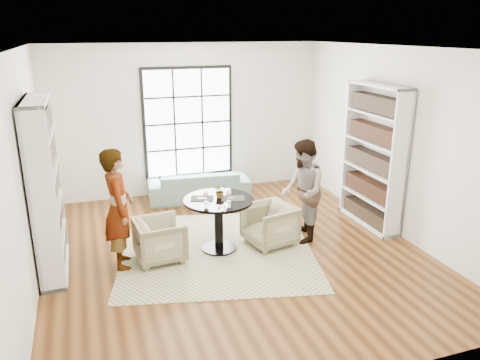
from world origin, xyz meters
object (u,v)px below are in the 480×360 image
object	(u,v)px
pedestal_table	(219,213)
armchair_right	(269,225)
sofa	(199,185)
person_right	(303,191)
wine_glass_right	(229,193)
wine_glass_left	(206,194)
person_left	(118,209)
flower_centerpiece	(220,191)
armchair_left	(160,240)

from	to	relation	value
pedestal_table	armchair_right	bearing A→B (deg)	-4.53
sofa	person_right	distance (m)	2.67
armchair_right	wine_glass_right	xyz separation A→B (m)	(-0.69, -0.10, 0.63)
wine_glass_left	wine_glass_right	xyz separation A→B (m)	(0.32, -0.07, 0.00)
person_left	wine_glass_left	distance (m)	1.24
pedestal_table	flower_centerpiece	size ratio (longest dim) A/B	4.80
armchair_left	wine_glass_left	distance (m)	0.94
person_left	flower_centerpiece	world-z (taller)	person_left
pedestal_table	person_right	distance (m)	1.37
flower_centerpiece	person_left	bearing A→B (deg)	-176.48
wine_glass_left	wine_glass_right	bearing A→B (deg)	-12.60
sofa	wine_glass_right	world-z (taller)	wine_glass_right
wine_glass_right	person_right	bearing A→B (deg)	4.46
armchair_left	flower_centerpiece	world-z (taller)	flower_centerpiece
sofa	person_left	xyz separation A→B (m)	(-1.71, -2.35, 0.58)
armchair_left	flower_centerpiece	size ratio (longest dim) A/B	3.20
armchair_right	person_right	distance (m)	0.74
person_left	person_right	bearing A→B (deg)	-90.05
person_left	wine_glass_right	xyz separation A→B (m)	(1.56, -0.12, 0.09)
armchair_right	flower_centerpiece	distance (m)	0.98
person_left	armchair_left	bearing A→B (deg)	-89.50
armchair_left	flower_centerpiece	bearing A→B (deg)	-89.39
wine_glass_right	flower_centerpiece	size ratio (longest dim) A/B	0.84
sofa	person_left	distance (m)	2.96
person_right	wine_glass_left	xyz separation A→B (m)	(-1.57, -0.02, 0.14)
sofa	armchair_left	xyz separation A→B (m)	(-1.16, -2.35, 0.03)
sofa	wine_glass_left	bearing A→B (deg)	84.46
armchair_right	wine_glass_right	size ratio (longest dim) A/B	3.93
armchair_right	wine_glass_left	world-z (taller)	wine_glass_left
sofa	wine_glass_right	xyz separation A→B (m)	(-0.15, -2.47, 0.67)
armchair_left	flower_centerpiece	distance (m)	1.14
wine_glass_left	sofa	bearing A→B (deg)	78.90
armchair_left	person_right	xyz separation A→B (m)	(2.26, -0.03, 0.50)
armchair_right	wine_glass_left	distance (m)	1.20
person_left	flower_centerpiece	distance (m)	1.50
pedestal_table	wine_glass_left	size ratio (longest dim) A/B	5.79
person_left	armchair_right	bearing A→B (deg)	-90.18
armchair_right	wine_glass_right	bearing A→B (deg)	-94.27
sofa	armchair_right	world-z (taller)	armchair_right
sofa	wine_glass_left	world-z (taller)	wine_glass_left
armchair_right	person_right	bearing A→B (deg)	77.78
person_right	sofa	bearing A→B (deg)	-138.70
armchair_left	person_left	world-z (taller)	person_left
armchair_left	wine_glass_right	xyz separation A→B (m)	(1.01, -0.12, 0.64)
person_left	person_right	size ratio (longest dim) A/B	1.06
wine_glass_left	pedestal_table	bearing A→B (deg)	22.56
person_right	flower_centerpiece	world-z (taller)	person_right
person_left	person_right	xyz separation A→B (m)	(2.81, -0.03, -0.05)
pedestal_table	sofa	distance (m)	2.35
sofa	person_right	size ratio (longest dim) A/B	1.21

